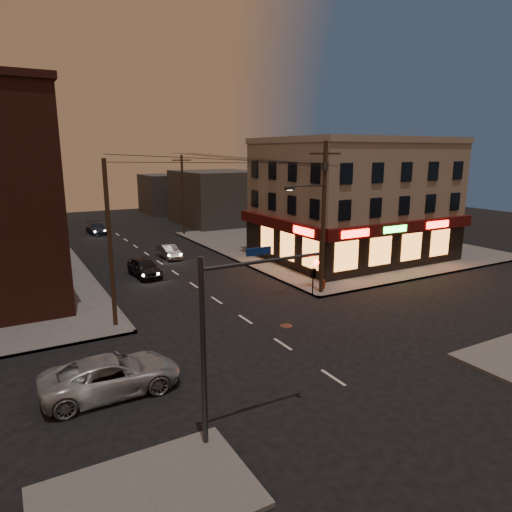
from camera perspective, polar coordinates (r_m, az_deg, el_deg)
ground at (r=23.41m, az=3.37°, el=-10.96°), size 120.00×120.00×0.00m
sidewalk_ne at (r=48.32m, az=9.20°, el=1.52°), size 24.00×28.00×0.15m
pizza_building at (r=42.00m, az=11.97°, el=6.99°), size 15.85×12.85×10.50m
bg_building_ne_a at (r=61.86m, az=-4.75°, el=7.31°), size 10.00×12.00×7.00m
bg_building_ne_b at (r=74.14m, az=-10.74°, el=7.66°), size 8.00×8.00×6.00m
utility_pole_main at (r=30.25m, az=8.28°, el=5.73°), size 4.20×0.44×10.00m
utility_pole_far at (r=53.49m, az=-9.13°, el=7.56°), size 0.26×0.26×9.00m
utility_pole_west at (r=25.40m, az=-17.80°, el=1.36°), size 0.24×0.24×9.00m
traffic_signal at (r=14.77m, az=-2.96°, el=-8.15°), size 4.49×0.32×6.47m
suv_cross at (r=19.68m, az=-17.57°, el=-14.00°), size 5.44×2.52×1.51m
sedan_near at (r=36.39m, az=-13.79°, el=-1.37°), size 1.96×4.37×1.46m
sedan_mid at (r=42.25m, az=-10.81°, el=0.56°), size 1.45×3.73×1.21m
sedan_far at (r=57.11m, az=-19.29°, el=3.29°), size 1.98×4.58×1.31m
fire_hydrant at (r=32.04m, az=8.44°, el=-3.45°), size 0.31×0.31×0.69m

